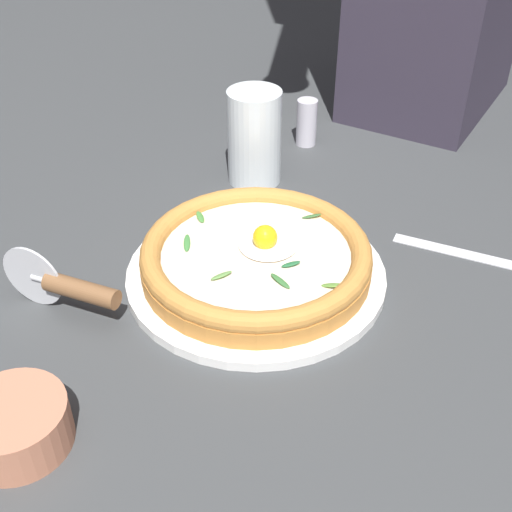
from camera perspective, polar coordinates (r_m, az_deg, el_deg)
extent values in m
cube|color=#3A3D3E|center=(0.77, -2.70, -3.46)|extent=(2.40, 2.40, 0.03)
cylinder|color=white|center=(0.76, 0.00, -1.57)|extent=(0.30, 0.30, 0.01)
cylinder|color=#BF7B34|center=(0.75, 0.00, -0.59)|extent=(0.27, 0.27, 0.02)
torus|color=#C1813A|center=(0.74, 0.00, 0.41)|extent=(0.27, 0.27, 0.02)
cylinder|color=beige|center=(0.75, 0.00, 0.16)|extent=(0.22, 0.22, 0.00)
ellipsoid|color=white|center=(0.75, 1.08, 1.08)|extent=(0.07, 0.07, 0.01)
sphere|color=yellow|center=(0.74, 0.80, 1.64)|extent=(0.03, 0.03, 0.03)
ellipsoid|color=#34602F|center=(0.81, 4.88, 3.50)|extent=(0.02, 0.02, 0.01)
ellipsoid|color=#356A33|center=(0.70, 2.15, -2.19)|extent=(0.02, 0.03, 0.01)
ellipsoid|color=#5B8B44|center=(0.71, -3.05, -1.71)|extent=(0.03, 0.02, 0.01)
ellipsoid|color=#427D36|center=(0.80, -4.89, 3.43)|extent=(0.02, 0.02, 0.01)
ellipsoid|color=#5D8D38|center=(0.70, 6.74, -2.51)|extent=(0.01, 0.03, 0.01)
ellipsoid|color=#3E7C3A|center=(0.76, -6.06, 1.15)|extent=(0.03, 0.02, 0.01)
ellipsoid|color=#215D33|center=(0.72, 3.07, -0.72)|extent=(0.02, 0.02, 0.01)
cylinder|color=#BC7557|center=(0.62, -20.31, -13.73)|extent=(0.10, 0.10, 0.04)
cylinder|color=silver|center=(0.75, -18.97, -1.69)|extent=(0.00, 0.07, 0.07)
cylinder|color=silver|center=(0.74, -18.37, -1.88)|extent=(0.01, 0.02, 0.01)
cylinder|color=brown|center=(0.71, -15.03, -2.91)|extent=(0.02, 0.09, 0.02)
cube|color=silver|center=(0.84, 17.06, 0.38)|extent=(0.02, 0.15, 0.00)
cylinder|color=silver|center=(0.93, -0.14, 10.35)|extent=(0.08, 0.08, 0.14)
cylinder|color=#E1D27F|center=(0.95, -0.14, 8.09)|extent=(0.07, 0.07, 0.05)
cylinder|color=silver|center=(1.05, 4.45, 11.58)|extent=(0.03, 0.03, 0.07)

